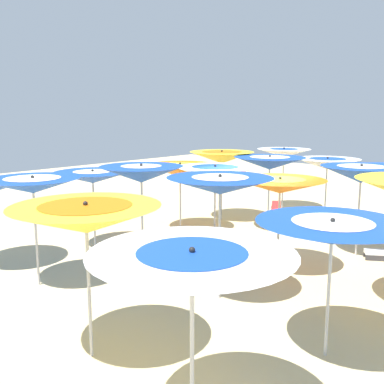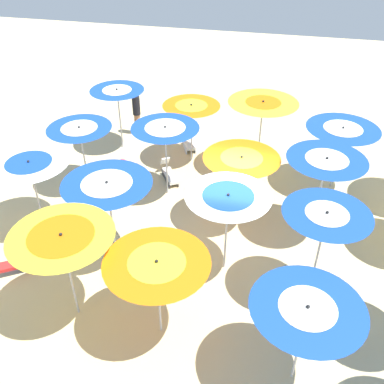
{
  "view_description": "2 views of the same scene",
  "coord_description": "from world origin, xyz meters",
  "px_view_note": "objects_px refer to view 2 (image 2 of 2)",
  "views": [
    {
      "loc": [
        6.16,
        -9.09,
        3.67
      ],
      "look_at": [
        -2.1,
        0.08,
        1.49
      ],
      "focal_mm": 41.49,
      "sensor_mm": 36.0,
      "label": 1
    },
    {
      "loc": [
        -9.12,
        -1.19,
        8.22
      ],
      "look_at": [
        0.06,
        0.91,
        1.48
      ],
      "focal_mm": 40.54,
      "sensor_mm": 36.0,
      "label": 2
    }
  ],
  "objects_px": {
    "beach_umbrella_2": "(157,269)",
    "beachgoer_0": "(137,112)",
    "beach_umbrella_11": "(165,134)",
    "lounger_0": "(189,143)",
    "beach_umbrella_12": "(241,163)",
    "beach_umbrella_5": "(30,168)",
    "beach_umbrella_16": "(191,110)",
    "beach_umbrella_3": "(307,313)",
    "beach_umbrella_15": "(117,94)",
    "lounger_2": "(13,265)",
    "beach_umbrella_1": "(63,242)",
    "lounger_1": "(169,174)",
    "beach_umbrella_8": "(326,220)",
    "beach_umbrella_17": "(263,108)",
    "beach_umbrella_18": "(342,133)",
    "beach_umbrella_10": "(80,132)",
    "beach_umbrella_13": "(326,164)",
    "beach_umbrella_7": "(228,202)",
    "beach_umbrella_6": "(108,189)",
    "beach_ball": "(123,164)"
  },
  "relations": [
    {
      "from": "beach_umbrella_18",
      "to": "lounger_1",
      "type": "xyz_separation_m",
      "value": [
        -0.84,
        5.33,
        -1.76
      ]
    },
    {
      "from": "beach_umbrella_5",
      "to": "beach_umbrella_12",
      "type": "xyz_separation_m",
      "value": [
        1.44,
        -5.52,
        0.05
      ]
    },
    {
      "from": "beach_umbrella_3",
      "to": "beach_umbrella_17",
      "type": "height_order",
      "value": "beach_umbrella_17"
    },
    {
      "from": "beach_umbrella_8",
      "to": "beach_umbrella_11",
      "type": "distance_m",
      "value": 5.61
    },
    {
      "from": "beach_umbrella_8",
      "to": "lounger_0",
      "type": "bearing_deg",
      "value": 35.51
    },
    {
      "from": "beach_umbrella_2",
      "to": "beach_umbrella_3",
      "type": "distance_m",
      "value": 2.96
    },
    {
      "from": "beach_umbrella_13",
      "to": "beach_umbrella_18",
      "type": "distance_m",
      "value": 2.67
    },
    {
      "from": "beachgoer_0",
      "to": "lounger_2",
      "type": "bearing_deg",
      "value": 109.64
    },
    {
      "from": "beach_umbrella_5",
      "to": "beach_umbrella_11",
      "type": "height_order",
      "value": "beach_umbrella_11"
    },
    {
      "from": "beach_umbrella_16",
      "to": "beach_umbrella_6",
      "type": "bearing_deg",
      "value": 170.56
    },
    {
      "from": "beach_umbrella_7",
      "to": "beach_umbrella_15",
      "type": "relative_size",
      "value": 1.01
    },
    {
      "from": "beach_umbrella_11",
      "to": "beach_umbrella_12",
      "type": "distance_m",
      "value": 2.57
    },
    {
      "from": "beach_umbrella_17",
      "to": "lounger_0",
      "type": "xyz_separation_m",
      "value": [
        0.92,
        2.67,
        -2.1
      ]
    },
    {
      "from": "beach_umbrella_11",
      "to": "lounger_0",
      "type": "xyz_separation_m",
      "value": [
        3.03,
        0.0,
        -1.95
      ]
    },
    {
      "from": "lounger_1",
      "to": "beach_umbrella_13",
      "type": "bearing_deg",
      "value": 38.75
    },
    {
      "from": "beach_umbrella_7",
      "to": "beach_ball",
      "type": "distance_m",
      "value": 6.15
    },
    {
      "from": "beach_umbrella_18",
      "to": "lounger_1",
      "type": "distance_m",
      "value": 5.67
    },
    {
      "from": "beach_umbrella_2",
      "to": "beach_umbrella_15",
      "type": "distance_m",
      "value": 8.55
    },
    {
      "from": "beach_umbrella_17",
      "to": "lounger_2",
      "type": "xyz_separation_m",
      "value": [
        -6.35,
        5.63,
        -2.11
      ]
    },
    {
      "from": "beach_umbrella_6",
      "to": "beach_umbrella_11",
      "type": "height_order",
      "value": "beach_umbrella_11"
    },
    {
      "from": "beach_umbrella_2",
      "to": "beachgoer_0",
      "type": "relative_size",
      "value": 1.2
    },
    {
      "from": "beach_umbrella_5",
      "to": "beach_umbrella_17",
      "type": "distance_m",
      "value": 7.33
    },
    {
      "from": "beach_umbrella_10",
      "to": "lounger_0",
      "type": "bearing_deg",
      "value": -40.12
    },
    {
      "from": "lounger_1",
      "to": "beach_umbrella_17",
      "type": "bearing_deg",
      "value": 84.26
    },
    {
      "from": "beach_umbrella_3",
      "to": "beach_ball",
      "type": "relative_size",
      "value": 6.18
    },
    {
      "from": "beach_umbrella_3",
      "to": "lounger_0",
      "type": "bearing_deg",
      "value": 25.82
    },
    {
      "from": "beach_umbrella_1",
      "to": "lounger_2",
      "type": "relative_size",
      "value": 2.1
    },
    {
      "from": "beach_umbrella_10",
      "to": "lounger_1",
      "type": "height_order",
      "value": "beach_umbrella_10"
    },
    {
      "from": "beachgoer_0",
      "to": "beach_umbrella_3",
      "type": "bearing_deg",
      "value": 149.48
    },
    {
      "from": "beach_umbrella_11",
      "to": "lounger_0",
      "type": "distance_m",
      "value": 3.6
    },
    {
      "from": "beach_umbrella_2",
      "to": "lounger_0",
      "type": "height_order",
      "value": "beach_umbrella_2"
    },
    {
      "from": "lounger_1",
      "to": "lounger_2",
      "type": "distance_m",
      "value": 5.75
    },
    {
      "from": "beach_umbrella_3",
      "to": "beachgoer_0",
      "type": "height_order",
      "value": "beach_umbrella_3"
    },
    {
      "from": "beach_umbrella_2",
      "to": "beach_umbrella_16",
      "type": "height_order",
      "value": "beach_umbrella_16"
    },
    {
      "from": "lounger_2",
      "to": "beach_umbrella_16",
      "type": "bearing_deg",
      "value": -149.42
    },
    {
      "from": "beach_umbrella_16",
      "to": "beachgoer_0",
      "type": "xyz_separation_m",
      "value": [
        1.49,
        2.53,
        -0.99
      ]
    },
    {
      "from": "beach_umbrella_12",
      "to": "beach_umbrella_16",
      "type": "distance_m",
      "value": 3.76
    },
    {
      "from": "beach_umbrella_6",
      "to": "beach_umbrella_17",
      "type": "height_order",
      "value": "beach_umbrella_17"
    },
    {
      "from": "lounger_0",
      "to": "beach_umbrella_17",
      "type": "bearing_deg",
      "value": 47.68
    },
    {
      "from": "beach_umbrella_1",
      "to": "lounger_1",
      "type": "height_order",
      "value": "beach_umbrella_1"
    },
    {
      "from": "beach_umbrella_3",
      "to": "beach_umbrella_10",
      "type": "distance_m",
      "value": 8.81
    },
    {
      "from": "beach_umbrella_11",
      "to": "beach_umbrella_15",
      "type": "relative_size",
      "value": 1.03
    },
    {
      "from": "lounger_0",
      "to": "lounger_1",
      "type": "relative_size",
      "value": 0.97
    },
    {
      "from": "beach_umbrella_10",
      "to": "beach_umbrella_13",
      "type": "relative_size",
      "value": 0.86
    },
    {
      "from": "beach_umbrella_3",
      "to": "beach_umbrella_2",
      "type": "bearing_deg",
      "value": 80.43
    },
    {
      "from": "beach_umbrella_5",
      "to": "beach_umbrella_8",
      "type": "xyz_separation_m",
      "value": [
        -0.94,
        -7.64,
        0.33
      ]
    },
    {
      "from": "beach_umbrella_13",
      "to": "beach_umbrella_17",
      "type": "xyz_separation_m",
      "value": [
        3.07,
        1.91,
        0.0
      ]
    },
    {
      "from": "beach_umbrella_5",
      "to": "beach_umbrella_16",
      "type": "relative_size",
      "value": 1.01
    },
    {
      "from": "beach_umbrella_1",
      "to": "beach_umbrella_2",
      "type": "distance_m",
      "value": 2.05
    },
    {
      "from": "beach_umbrella_18",
      "to": "beach_ball",
      "type": "relative_size",
      "value": 6.34
    }
  ]
}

